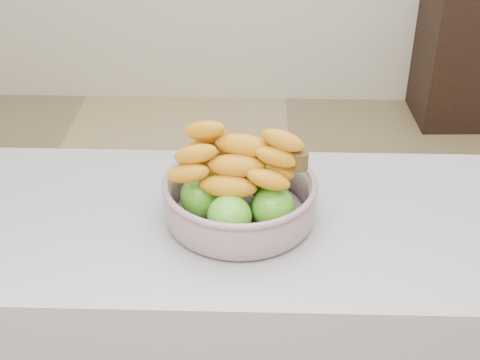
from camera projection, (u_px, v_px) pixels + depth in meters
The scene contains 3 objects.
ground at pixel (301, 334), 2.42m from camera, with size 4.00×4.00×0.00m, color tan.
cabinet at pixel (476, 36), 3.64m from camera, with size 0.55×0.44×0.99m, color black.
fruit_bowl at pixel (240, 193), 1.45m from camera, with size 0.34×0.34×0.21m.
Camera 1 is at (-0.17, -1.76, 1.77)m, focal length 50.00 mm.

